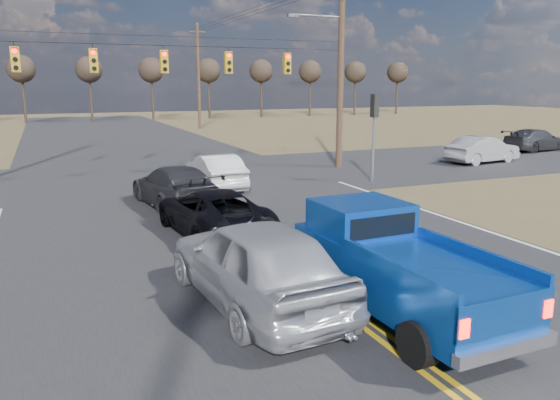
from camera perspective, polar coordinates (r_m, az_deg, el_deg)
name	(u,v)px	position (r m, az deg, el deg)	size (l,w,h in m)	color
ground	(393,346)	(9.75, 11.77, -14.72)	(160.00, 160.00, 0.00)	brown
road_main	(220,216)	(18.33, -6.32, -1.72)	(14.00, 120.00, 0.02)	#28282B
road_cross	(169,179)	(25.94, -11.51, 2.19)	(120.00, 12.00, 0.02)	#28282B
signal_gantry	(176,67)	(25.48, -10.76, 13.48)	(19.60, 4.83, 10.00)	#473323
utility_poles	(169,63)	(24.61, -11.53, 13.89)	(19.60, 58.32, 10.00)	#473323
treeline	(133,60)	(34.43, -15.10, 13.93)	(87.00, 117.80, 7.40)	#33261C
pickup_truck	(394,265)	(10.71, 11.82, -6.69)	(2.21, 5.29, 1.97)	black
silver_suv	(255,262)	(10.86, -2.58, -6.46)	(2.13, 5.29, 1.80)	#B1B4BA
black_suv	(213,212)	(16.12, -7.05, -1.20)	(2.24, 4.85, 1.35)	black
white_car_queue	(215,171)	(23.14, -6.79, 3.00)	(1.55, 4.45, 1.47)	silver
dgrey_car_queue	(175,186)	(19.92, -10.91, 1.42)	(2.08, 5.11, 1.48)	#323136
cross_car_east_near	(483,150)	(32.45, 20.40, 4.95)	(4.51, 1.57, 1.49)	#A7A9AF
cross_car_east_far	(536,140)	(39.66, 25.14, 5.70)	(4.97, 2.02, 1.44)	#323237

